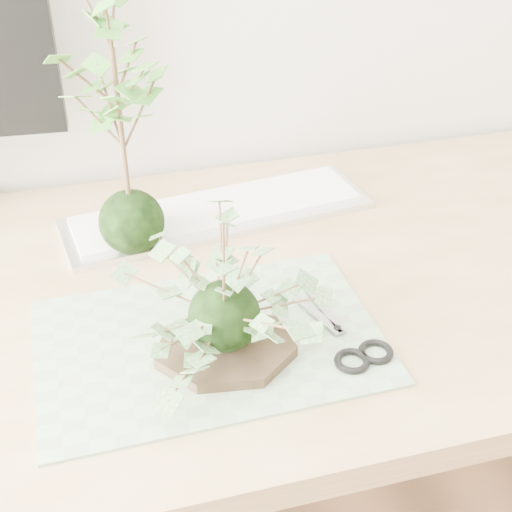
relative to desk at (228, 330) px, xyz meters
name	(u,v)px	position (x,y,z in m)	size (l,w,h in m)	color
desk	(228,330)	(0.00, 0.00, 0.00)	(1.60, 0.70, 0.74)	tan
cutting_mat	(209,341)	(-0.05, -0.12, 0.09)	(0.43, 0.28, 0.00)	gray
stone_dish	(225,349)	(-0.04, -0.15, 0.10)	(0.18, 0.18, 0.01)	black
ivy_kokedama	(223,288)	(-0.04, -0.15, 0.19)	(0.30, 0.30, 0.17)	black
maple_kokedama	(114,66)	(-0.11, 0.12, 0.37)	(0.24, 0.24, 0.40)	black
keyboard	(218,212)	(0.03, 0.18, 0.10)	(0.51, 0.21, 0.02)	silver
scissors	(349,346)	(0.11, -0.18, 0.10)	(0.09, 0.18, 0.01)	gray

